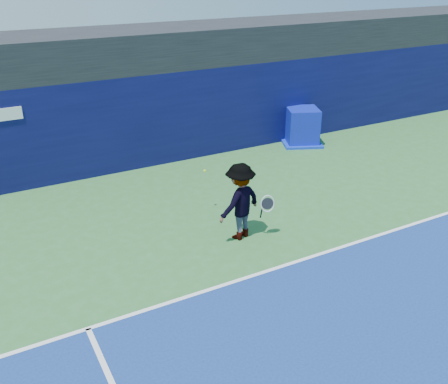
% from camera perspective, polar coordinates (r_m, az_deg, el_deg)
% --- Properties ---
extents(ground, '(80.00, 80.00, 0.00)m').
position_cam_1_polar(ground, '(9.96, 20.10, -15.42)').
color(ground, '#2F6932').
rests_on(ground, ground).
extents(baseline, '(24.00, 0.10, 0.01)m').
position_cam_1_polar(baseline, '(11.66, 9.30, -7.53)').
color(baseline, white).
rests_on(baseline, ground).
extents(stadium_band, '(36.00, 3.00, 1.20)m').
position_cam_1_polar(stadium_band, '(17.50, -7.49, 16.20)').
color(stadium_band, black).
rests_on(stadium_band, back_wall_assembly).
extents(back_wall_assembly, '(36.00, 1.03, 3.00)m').
position_cam_1_polar(back_wall_assembly, '(17.03, -5.86, 8.80)').
color(back_wall_assembly, '#0B0C3D').
rests_on(back_wall_assembly, ground).
extents(equipment_cart, '(1.81, 1.81, 1.33)m').
position_cam_1_polar(equipment_cart, '(18.74, 8.89, 7.28)').
color(equipment_cart, '#0B16A3').
rests_on(equipment_cart, ground).
extents(tennis_player, '(1.47, 1.05, 1.93)m').
position_cam_1_polar(tennis_player, '(11.94, 1.86, -1.10)').
color(tennis_player, silver).
rests_on(tennis_player, ground).
extents(tennis_ball, '(0.07, 0.07, 0.07)m').
position_cam_1_polar(tennis_ball, '(13.16, -2.21, 2.43)').
color(tennis_ball, '#B7DC18').
rests_on(tennis_ball, ground).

